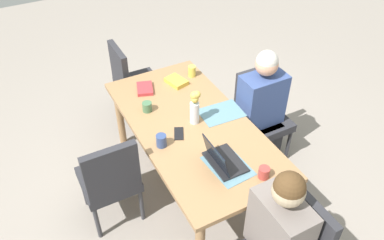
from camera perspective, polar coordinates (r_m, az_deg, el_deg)
ground_plane at (r=3.74m, az=0.00°, el=-9.20°), size 10.00×10.00×0.00m
dining_table at (r=3.28m, az=0.00°, el=-1.77°), size 1.81×0.91×0.73m
chair_far_left_near at (r=3.79m, az=9.83°, el=1.37°), size 0.44×0.44×0.90m
person_far_left_near at (r=3.70m, az=9.79°, el=0.79°), size 0.36×0.40×1.19m
chair_near_left_far at (r=3.18m, az=-11.80°, el=-8.25°), size 0.44×0.44×0.90m
chair_head_left_right_near at (r=4.21m, az=-8.76°, el=5.81°), size 0.44×0.44×0.90m
flower_vase at (r=3.15m, az=0.40°, el=2.07°), size 0.08×0.09×0.31m
placemat_far_left_near at (r=3.35m, az=4.27°, el=1.06°), size 0.28×0.37×0.00m
placemat_head_right_left_mid at (r=2.90m, az=5.23°, el=-6.65°), size 0.38×0.28×0.00m
laptop_head_right_left_mid at (r=2.88m, az=4.44°, el=-5.80°), size 0.32×0.22×0.21m
coffee_mug_near_left at (r=3.36m, az=-6.53°, el=1.92°), size 0.08×0.08×0.08m
coffee_mug_near_right at (r=3.02m, az=-4.48°, el=-3.00°), size 0.08×0.08×0.10m
coffee_mug_centre_left at (r=3.78m, az=-0.01°, el=7.10°), size 0.07×0.07×0.11m
coffee_mug_centre_right at (r=2.83m, az=10.40°, el=-7.52°), size 0.08×0.08×0.09m
book_red_cover at (r=3.63m, az=-6.87°, el=4.56°), size 0.23×0.20×0.03m
book_blue_cover at (r=3.69m, az=-2.31°, el=5.63°), size 0.23×0.19×0.04m
phone_black at (r=3.14m, az=-1.94°, el=-1.98°), size 0.17×0.13×0.01m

